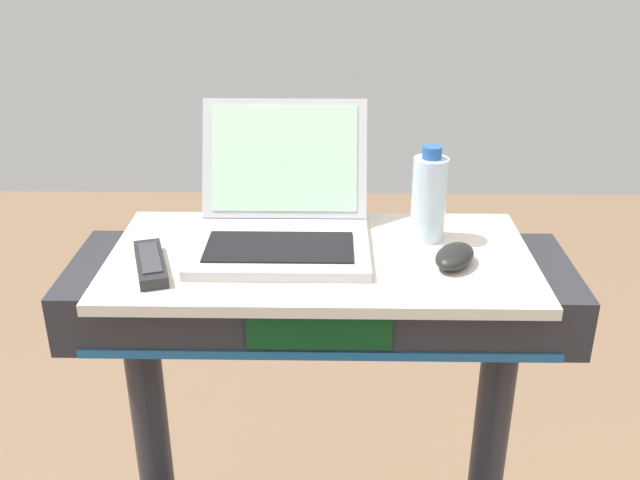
{
  "coord_description": "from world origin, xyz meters",
  "views": [
    {
      "loc": [
        0.02,
        -0.45,
        1.7
      ],
      "look_at": [
        0.0,
        0.65,
        1.19
      ],
      "focal_mm": 40.51,
      "sensor_mm": 36.0,
      "label": 1
    }
  ],
  "objects_px": {
    "computer_mouse": "(455,256)",
    "laptop": "(282,217)",
    "tv_remote": "(150,263)",
    "water_bottle": "(429,197)"
  },
  "relations": [
    {
      "from": "laptop",
      "to": "computer_mouse",
      "type": "relative_size",
      "value": 3.26
    },
    {
      "from": "computer_mouse",
      "to": "water_bottle",
      "type": "bearing_deg",
      "value": 135.37
    },
    {
      "from": "water_bottle",
      "to": "tv_remote",
      "type": "height_order",
      "value": "water_bottle"
    },
    {
      "from": "water_bottle",
      "to": "laptop",
      "type": "bearing_deg",
      "value": -176.68
    },
    {
      "from": "computer_mouse",
      "to": "tv_remote",
      "type": "distance_m",
      "value": 0.52
    },
    {
      "from": "laptop",
      "to": "tv_remote",
      "type": "bearing_deg",
      "value": -154.47
    },
    {
      "from": "laptop",
      "to": "tv_remote",
      "type": "distance_m",
      "value": 0.25
    },
    {
      "from": "computer_mouse",
      "to": "laptop",
      "type": "bearing_deg",
      "value": -169.46
    },
    {
      "from": "laptop",
      "to": "tv_remote",
      "type": "relative_size",
      "value": 1.96
    },
    {
      "from": "tv_remote",
      "to": "water_bottle",
      "type": "bearing_deg",
      "value": 15.64
    }
  ]
}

